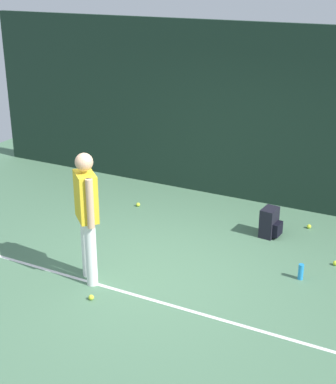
{
  "coord_description": "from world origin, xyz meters",
  "views": [
    {
      "loc": [
        3.22,
        -5.77,
        3.74
      ],
      "look_at": [
        0.0,
        0.4,
        1.0
      ],
      "focal_mm": 53.56,
      "sensor_mm": 36.0,
      "label": 1
    }
  ],
  "objects_px": {
    "tennis_player": "(87,210)",
    "tennis_ball_far_left": "(335,263)",
    "water_bottle": "(301,272)",
    "tennis_ball_mid_court": "(138,205)",
    "tennis_ball_near_player": "(309,226)",
    "tennis_ball_by_fence": "(91,297)",
    "backpack": "(270,223)"
  },
  "relations": [
    {
      "from": "tennis_ball_far_left",
      "to": "tennis_ball_by_fence",
      "type": "bearing_deg",
      "value": -137.4
    },
    {
      "from": "backpack",
      "to": "tennis_ball_mid_court",
      "type": "distance_m",
      "value": 2.32
    },
    {
      "from": "tennis_ball_near_player",
      "to": "tennis_ball_far_left",
      "type": "xyz_separation_m",
      "value": [
        0.62,
        -1.0,
        0.0
      ]
    },
    {
      "from": "tennis_ball_near_player",
      "to": "tennis_ball_mid_court",
      "type": "relative_size",
      "value": 1.0
    },
    {
      "from": "tennis_ball_by_fence",
      "to": "water_bottle",
      "type": "relative_size",
      "value": 0.31
    },
    {
      "from": "tennis_player",
      "to": "tennis_ball_near_player",
      "type": "xyz_separation_m",
      "value": [
        2.09,
        2.83,
        -0.93
      ]
    },
    {
      "from": "tennis_ball_by_fence",
      "to": "tennis_player",
      "type": "bearing_deg",
      "value": 125.71
    },
    {
      "from": "tennis_ball_mid_court",
      "to": "tennis_ball_far_left",
      "type": "height_order",
      "value": "same"
    },
    {
      "from": "backpack",
      "to": "water_bottle",
      "type": "bearing_deg",
      "value": -139.27
    },
    {
      "from": "water_bottle",
      "to": "tennis_ball_near_player",
      "type": "bearing_deg",
      "value": 100.69
    },
    {
      "from": "tennis_ball_by_fence",
      "to": "tennis_ball_far_left",
      "type": "bearing_deg",
      "value": 42.6
    },
    {
      "from": "tennis_ball_mid_court",
      "to": "water_bottle",
      "type": "height_order",
      "value": "water_bottle"
    },
    {
      "from": "tennis_player",
      "to": "tennis_ball_near_player",
      "type": "height_order",
      "value": "tennis_player"
    },
    {
      "from": "tennis_player",
      "to": "tennis_ball_far_left",
      "type": "relative_size",
      "value": 25.76
    },
    {
      "from": "tennis_player",
      "to": "tennis_ball_mid_court",
      "type": "height_order",
      "value": "tennis_player"
    },
    {
      "from": "water_bottle",
      "to": "backpack",
      "type": "bearing_deg",
      "value": 126.03
    },
    {
      "from": "tennis_ball_near_player",
      "to": "tennis_ball_by_fence",
      "type": "relative_size",
      "value": 1.0
    },
    {
      "from": "tennis_player",
      "to": "tennis_ball_by_fence",
      "type": "distance_m",
      "value": 1.05
    },
    {
      "from": "tennis_ball_by_fence",
      "to": "tennis_ball_far_left",
      "type": "distance_m",
      "value": 3.29
    },
    {
      "from": "tennis_ball_by_fence",
      "to": "tennis_ball_far_left",
      "type": "height_order",
      "value": "same"
    },
    {
      "from": "water_bottle",
      "to": "tennis_ball_mid_court",
      "type": "bearing_deg",
      "value": 160.09
    },
    {
      "from": "tennis_player",
      "to": "backpack",
      "type": "relative_size",
      "value": 3.86
    },
    {
      "from": "tennis_player",
      "to": "backpack",
      "type": "bearing_deg",
      "value": 97.1
    },
    {
      "from": "tennis_player",
      "to": "water_bottle",
      "type": "xyz_separation_m",
      "value": [
        2.39,
        1.26,
        -0.86
      ]
    },
    {
      "from": "tennis_ball_by_fence",
      "to": "water_bottle",
      "type": "bearing_deg",
      "value": 38.14
    },
    {
      "from": "tennis_ball_near_player",
      "to": "tennis_ball_far_left",
      "type": "relative_size",
      "value": 1.0
    },
    {
      "from": "backpack",
      "to": "tennis_ball_by_fence",
      "type": "xyz_separation_m",
      "value": [
        -1.35,
        -2.69,
        -0.18
      ]
    },
    {
      "from": "backpack",
      "to": "tennis_ball_by_fence",
      "type": "height_order",
      "value": "backpack"
    },
    {
      "from": "tennis_ball_near_player",
      "to": "backpack",
      "type": "bearing_deg",
      "value": -130.67
    },
    {
      "from": "tennis_ball_by_fence",
      "to": "backpack",
      "type": "bearing_deg",
      "value": 63.39
    },
    {
      "from": "water_bottle",
      "to": "tennis_player",
      "type": "bearing_deg",
      "value": -152.28
    },
    {
      "from": "tennis_ball_mid_court",
      "to": "tennis_ball_far_left",
      "type": "relative_size",
      "value": 1.0
    }
  ]
}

